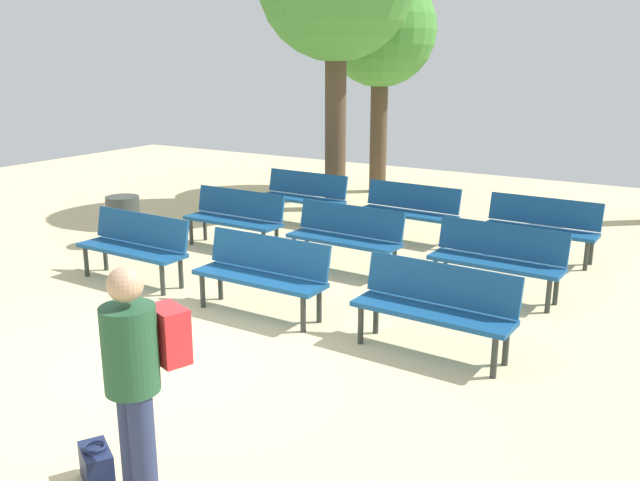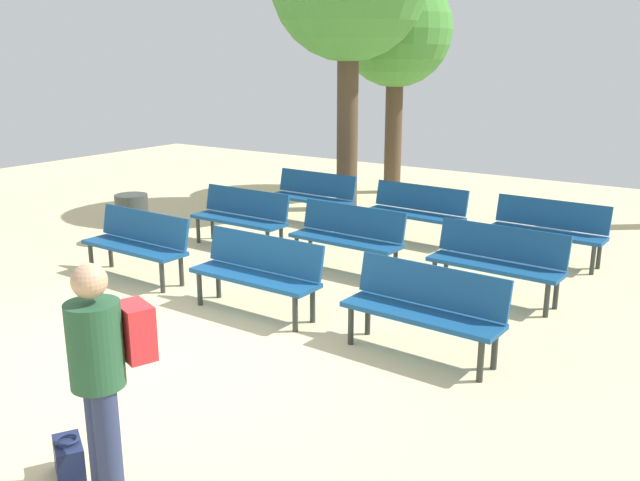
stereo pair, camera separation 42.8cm
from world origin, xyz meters
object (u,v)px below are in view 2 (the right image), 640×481
trash_bin (133,218)px  bench_r0_c1 (258,269)px  bench_r1_c2 (497,259)px  handbag (69,458)px  tree_0 (396,33)px  bench_r0_c2 (425,305)px  visitor_with_backpack (103,371)px  bench_r2_c1 (416,209)px  bench_r1_c0 (241,215)px  bench_r1_c1 (348,234)px  bench_r2_c0 (313,194)px  bench_r0_c0 (138,241)px  bench_r2_c2 (548,227)px

trash_bin → bench_r0_c1: bearing=-19.4°
bench_r1_c2 → handbag: size_ratio=4.40×
bench_r0_c1 → handbag: 3.37m
bench_r0_c1 → tree_0: (-2.13, 7.14, 2.79)m
bench_r0_c2 → bench_r0_c1: bearing=-177.4°
bench_r0_c2 → handbag: 3.45m
bench_r0_c1 → trash_bin: bench_r0_c1 is taller
visitor_with_backpack → handbag: size_ratio=4.49×
tree_0 → handbag: (3.05, -10.36, -3.16)m
bench_r2_c1 → visitor_with_backpack: size_ratio=0.98×
bench_r0_c2 → visitor_with_backpack: (-0.67, -3.25, 0.43)m
visitor_with_backpack → bench_r1_c0: bearing=-38.0°
bench_r1_c1 → handbag: 5.23m
bench_r1_c0 → bench_r2_c1: bearing=42.6°
bench_r0_c1 → visitor_with_backpack: visitor_with_backpack is taller
bench_r1_c2 → bench_r2_c1: same height
tree_0 → bench_r2_c0: bearing=-86.9°
bench_r0_c2 → bench_r1_c0: bearing=155.8°
bench_r0_c0 → bench_r2_c0: bearing=89.4°
bench_r2_c2 → bench_r0_c2: bearing=-89.8°
bench_r1_c2 → bench_r1_c1: bearing=-177.2°
bench_r1_c0 → bench_r1_c1: size_ratio=1.00×
bench_r2_c2 → handbag: bench_r2_c2 is taller
bench_r1_c2 → handbag: bearing=-100.6°
bench_r2_c2 → trash_bin: bearing=-154.3°
bench_r0_c1 → bench_r0_c2: same height
trash_bin → bench_r2_c1: bearing=35.2°
bench_r2_c1 → tree_0: tree_0 is taller
bench_r0_c1 → bench_r1_c0: 2.80m
bench_r0_c2 → bench_r0_c0: bearing=-178.8°
bench_r1_c2 → trash_bin: bench_r1_c2 is taller
bench_r0_c2 → bench_r1_c0: (-4.03, 1.99, 0.00)m
bench_r0_c1 → bench_r2_c1: same height
bench_r0_c0 → bench_r2_c2: (4.23, 3.75, 0.00)m
bench_r0_c1 → bench_r2_c0: same height
bench_r1_c0 → bench_r1_c2: bearing=-0.0°
bench_r0_c0 → bench_r0_c1: same height
bench_r0_c1 → bench_r1_c2: same height
bench_r2_c0 → trash_bin: bearing=-118.9°
bench_r2_c0 → handbag: 7.70m
bench_r1_c1 → trash_bin: 3.62m
handbag → trash_bin: 6.33m
bench_r0_c2 → bench_r2_c0: same height
bench_r1_c1 → visitor_with_backpack: bearing=-73.1°
bench_r0_c0 → tree_0: 7.59m
bench_r0_c2 → bench_r1_c0: same height
bench_r2_c0 → bench_r2_c1: 2.05m
bench_r2_c2 → trash_bin: bench_r2_c2 is taller
bench_r1_c1 → bench_r1_c2: bearing=2.4°
bench_r0_c2 → trash_bin: bench_r0_c2 is taller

